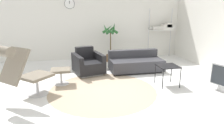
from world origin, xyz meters
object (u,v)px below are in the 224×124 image
at_px(armchair_red, 88,64).
at_px(shelf_unit, 163,28).
at_px(lounge_chair, 21,68).
at_px(potted_plant, 110,44).
at_px(ottoman, 61,73).
at_px(couch_low, 135,63).
at_px(side_table, 168,68).

relative_size(armchair_red, shelf_unit, 0.55).
height_order(lounge_chair, potted_plant, potted_plant).
bearing_deg(potted_plant, ottoman, -128.83).
height_order(lounge_chair, couch_low, lounge_chair).
distance_m(couch_low, potted_plant, 1.43).
relative_size(side_table, shelf_unit, 0.27).
bearing_deg(couch_low, shelf_unit, -136.25).
relative_size(ottoman, shelf_unit, 0.25).
bearing_deg(ottoman, shelf_unit, 31.51).
height_order(armchair_red, side_table, armchair_red).
bearing_deg(shelf_unit, ottoman, -148.49).
relative_size(couch_low, side_table, 3.12).
bearing_deg(potted_plant, shelf_unit, 7.08).
height_order(side_table, shelf_unit, shelf_unit).
relative_size(lounge_chair, shelf_unit, 0.63).
bearing_deg(shelf_unit, lounge_chair, -145.30).
xyz_separation_m(ottoman, side_table, (2.51, -0.59, 0.16)).
distance_m(lounge_chair, shelf_unit, 5.36).
bearing_deg(side_table, shelf_unit, 67.45).
xyz_separation_m(side_table, shelf_unit, (1.18, 2.85, 0.69)).
bearing_deg(lounge_chair, shelf_unit, 76.64).
height_order(ottoman, side_table, side_table).
bearing_deg(potted_plant, armchair_red, -125.79).
bearing_deg(lounge_chair, potted_plant, 92.21).
bearing_deg(armchair_red, shelf_unit, -167.35).
bearing_deg(ottoman, lounge_chair, -131.93).
xyz_separation_m(armchair_red, side_table, (1.79, -1.35, 0.18)).
distance_m(lounge_chair, side_table, 3.22).
distance_m(potted_plant, shelf_unit, 2.16).
distance_m(couch_low, shelf_unit, 2.37).
bearing_deg(side_table, couch_low, 106.00).
distance_m(side_table, potted_plant, 2.75).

